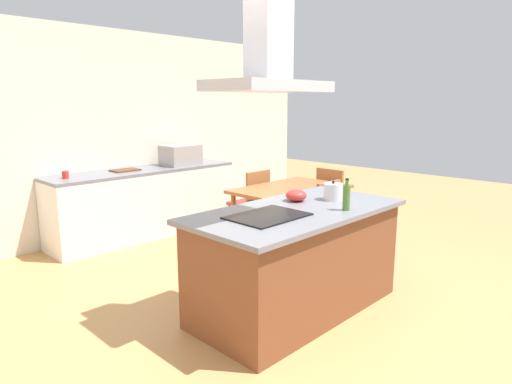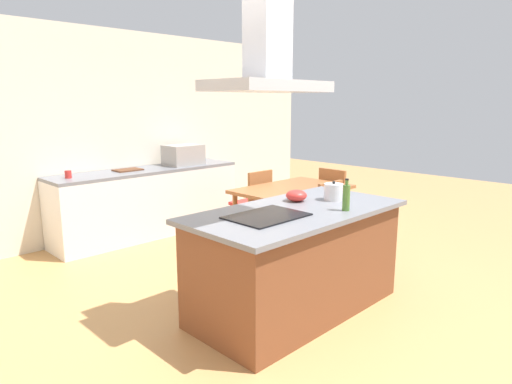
{
  "view_description": "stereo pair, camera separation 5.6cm",
  "coord_description": "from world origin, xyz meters",
  "views": [
    {
      "loc": [
        -2.84,
        -2.3,
        1.78
      ],
      "look_at": [
        -0.09,
        0.4,
        1.0
      ],
      "focal_mm": 31.45,
      "sensor_mm": 36.0,
      "label": 1
    },
    {
      "loc": [
        -2.8,
        -2.34,
        1.78
      ],
      "look_at": [
        -0.09,
        0.4,
        1.0
      ],
      "focal_mm": 31.45,
      "sensor_mm": 36.0,
      "label": 2
    }
  ],
  "objects": [
    {
      "name": "coffee_mug_red",
      "position": [
        -0.72,
        2.88,
        0.95
      ],
      "size": [
        0.08,
        0.08,
        0.09
      ],
      "primitive_type": "cylinder",
      "color": "red",
      "rests_on": "back_counter"
    },
    {
      "name": "dining_table",
      "position": [
        1.3,
        1.16,
        0.67
      ],
      "size": [
        1.4,
        0.9,
        0.75
      ],
      "color": "#995B33",
      "rests_on": "ground"
    },
    {
      "name": "tea_kettle",
      "position": [
        0.5,
        -0.01,
        0.98
      ],
      "size": [
        0.22,
        0.17,
        0.18
      ],
      "color": "silver",
      "rests_on": "kitchen_island"
    },
    {
      "name": "ground",
      "position": [
        0.0,
        1.5,
        0.0
      ],
      "size": [
        16.0,
        16.0,
        0.0
      ],
      "primitive_type": "plane",
      "color": "tan"
    },
    {
      "name": "olive_oil_bottle",
      "position": [
        0.24,
        -0.32,
        1.01
      ],
      "size": [
        0.06,
        0.06,
        0.27
      ],
      "color": "#47722D",
      "rests_on": "kitchen_island"
    },
    {
      "name": "back_counter",
      "position": [
        0.33,
        2.88,
        0.45
      ],
      "size": [
        2.59,
        0.62,
        0.9
      ],
      "color": "silver",
      "rests_on": "ground"
    },
    {
      "name": "cooktop",
      "position": [
        -0.37,
        0.0,
        0.91
      ],
      "size": [
        0.6,
        0.44,
        0.01
      ],
      "primitive_type": "cube",
      "color": "black",
      "rests_on": "kitchen_island"
    },
    {
      "name": "countertop_microwave",
      "position": [
        0.92,
        2.88,
        1.04
      ],
      "size": [
        0.5,
        0.38,
        0.28
      ],
      "primitive_type": "cube",
      "color": "#9E9993",
      "rests_on": "back_counter"
    },
    {
      "name": "range_hood",
      "position": [
        -0.37,
        0.0,
        2.1
      ],
      "size": [
        0.9,
        0.55,
        0.78
      ],
      "color": "#ADADB2"
    },
    {
      "name": "chair_at_right_end",
      "position": [
        2.21,
        1.16,
        0.51
      ],
      "size": [
        0.42,
        0.42,
        0.89
      ],
      "color": "red",
      "rests_on": "ground"
    },
    {
      "name": "wall_back",
      "position": [
        0.0,
        3.25,
        1.35
      ],
      "size": [
        7.2,
        0.1,
        2.7
      ],
      "primitive_type": "cube",
      "color": "beige",
      "rests_on": "ground"
    },
    {
      "name": "kitchen_island",
      "position": [
        0.0,
        0.0,
        0.45
      ],
      "size": [
        1.94,
        0.97,
        0.9
      ],
      "color": "brown",
      "rests_on": "ground"
    },
    {
      "name": "chair_facing_back_wall",
      "position": [
        1.3,
        1.83,
        0.51
      ],
      "size": [
        0.42,
        0.42,
        0.89
      ],
      "color": "red",
      "rests_on": "ground"
    },
    {
      "name": "mixing_bowl",
      "position": [
        0.22,
        0.2,
        0.95
      ],
      "size": [
        0.19,
        0.19,
        0.1
      ],
      "primitive_type": "ellipsoid",
      "color": "red",
      "rests_on": "kitchen_island"
    },
    {
      "name": "cutting_board",
      "position": [
        0.07,
        2.93,
        0.91
      ],
      "size": [
        0.34,
        0.24,
        0.02
      ],
      "primitive_type": "cube",
      "color": "#59331E",
      "rests_on": "back_counter"
    },
    {
      "name": "chair_facing_island",
      "position": [
        1.3,
        0.5,
        0.51
      ],
      "size": [
        0.42,
        0.42,
        0.89
      ],
      "color": "red",
      "rests_on": "ground"
    }
  ]
}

